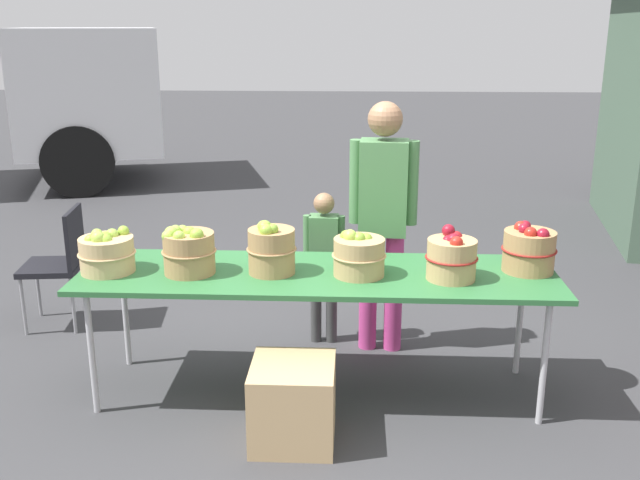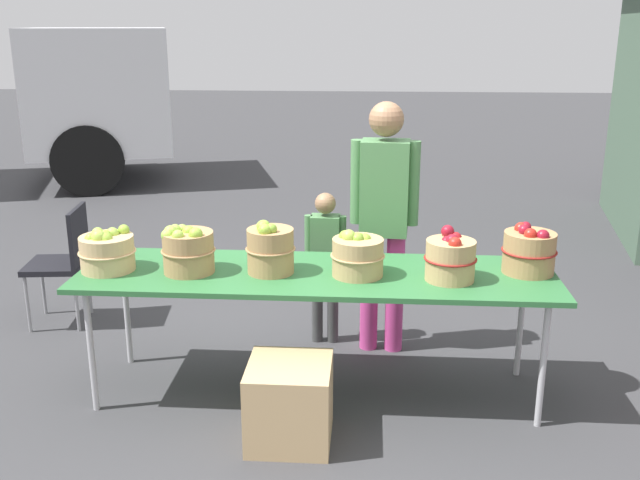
% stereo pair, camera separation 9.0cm
% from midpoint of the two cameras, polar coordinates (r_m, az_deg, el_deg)
% --- Properties ---
extents(ground_plane, '(40.00, 40.00, 0.00)m').
position_cam_midpoint_polar(ground_plane, '(4.39, 0.32, -11.84)').
color(ground_plane, '#38383A').
extents(market_table, '(2.70, 0.76, 0.75)m').
position_cam_midpoint_polar(market_table, '(4.10, 0.33, -3.04)').
color(market_table, '#2D6B38').
rests_on(market_table, ground).
extents(apple_basket_green_0, '(0.32, 0.32, 0.25)m').
position_cam_midpoint_polar(apple_basket_green_0, '(4.24, -15.92, -0.85)').
color(apple_basket_green_0, tan).
rests_on(apple_basket_green_0, market_table).
extents(apple_basket_green_1, '(0.31, 0.31, 0.28)m').
position_cam_midpoint_polar(apple_basket_green_1, '(4.10, -9.81, -0.79)').
color(apple_basket_green_1, '#A87F51').
rests_on(apple_basket_green_1, market_table).
extents(apple_basket_green_2, '(0.28, 0.28, 0.31)m').
position_cam_midpoint_polar(apple_basket_green_2, '(4.04, -3.35, -0.68)').
color(apple_basket_green_2, '#A87F51').
rests_on(apple_basket_green_2, market_table).
extents(apple_basket_green_3, '(0.30, 0.30, 0.26)m').
position_cam_midpoint_polar(apple_basket_green_3, '(4.00, 3.62, -1.21)').
color(apple_basket_green_3, tan).
rests_on(apple_basket_green_3, market_table).
extents(apple_basket_red_0, '(0.29, 0.29, 0.28)m').
position_cam_midpoint_polar(apple_basket_red_0, '(4.00, 10.91, -1.43)').
color(apple_basket_red_0, tan).
rests_on(apple_basket_red_0, market_table).
extents(apple_basket_red_1, '(0.31, 0.31, 0.28)m').
position_cam_midpoint_polar(apple_basket_red_1, '(4.22, 16.80, -0.82)').
color(apple_basket_red_1, '#A87F51').
rests_on(apple_basket_red_1, market_table).
extents(vendor_adult, '(0.43, 0.24, 1.65)m').
position_cam_midpoint_polar(vendor_adult, '(4.61, 5.65, 2.47)').
color(vendor_adult, '#CC3F8C').
rests_on(vendor_adult, ground).
extents(child_customer, '(0.28, 0.14, 1.05)m').
position_cam_midpoint_polar(child_customer, '(4.80, 0.96, -1.27)').
color(child_customer, '#3F3F3F').
rests_on(child_customer, ground).
extents(folding_chair, '(0.44, 0.44, 0.86)m').
position_cam_midpoint_polar(folding_chair, '(5.44, -19.07, -1.20)').
color(folding_chair, black).
rests_on(folding_chair, ground).
extents(produce_crate, '(0.43, 0.43, 0.43)m').
position_cam_midpoint_polar(produce_crate, '(3.83, -1.73, -12.73)').
color(produce_crate, tan).
rests_on(produce_crate, ground).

